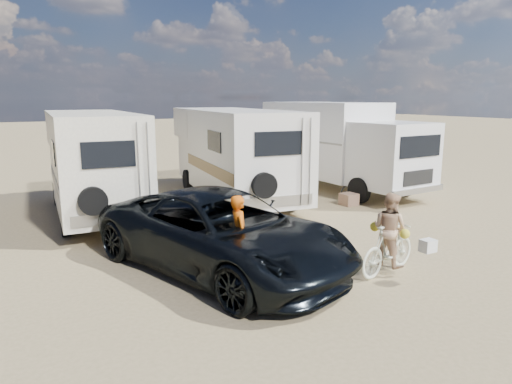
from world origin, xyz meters
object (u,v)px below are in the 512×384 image
box_truck (341,147)px  rider_man (239,243)px  bike_parked (357,187)px  dark_suv (222,232)px  rider_woman (389,238)px  rv_left (94,165)px  rv_main (234,155)px  crate (349,199)px  cooler (240,238)px  bike_man (239,255)px  bike_woman (388,249)px

box_truck → rider_man: 10.02m
bike_parked → dark_suv: bearing=117.4°
dark_suv → rider_man: (0.07, -0.67, -0.05)m
dark_suv → bike_parked: dark_suv is taller
dark_suv → rider_woman: size_ratio=3.91×
rv_left → bike_parked: size_ratio=4.27×
bike_parked → box_truck: bearing=-19.5°
dark_suv → bike_parked: size_ratio=3.90×
rv_left → rider_man: 6.97m
rv_main → crate: 4.24m
rider_woman → dark_suv: bearing=46.1°
rv_left → box_truck: (9.20, -0.34, 0.13)m
rider_man → cooler: rider_man is taller
box_truck → cooler: 8.29m
rv_main → cooler: bearing=-107.7°
rv_main → crate: size_ratio=15.02×
bike_man → crate: bearing=-44.1°
rv_main → bike_man: rv_main is taller
rider_man → bike_parked: rider_man is taller
rv_left → bike_man: size_ratio=3.23×
bike_man → rider_man: (0.00, 0.00, 0.24)m
rider_man → rider_woman: bearing=-99.0°
rv_left → bike_woman: size_ratio=3.73×
dark_suv → bike_woman: 3.44m
rider_man → bike_parked: (7.18, 4.87, -0.37)m
box_truck → dark_suv: 9.65m
box_truck → bike_man: (-7.64, -6.41, -1.16)m
rider_woman → bike_woman: bearing=-0.0°
rv_left → bike_woman: bearing=-58.0°
rv_left → cooler: rv_left is taller
box_truck → crate: 3.15m
box_truck → bike_woman: box_truck is taller
bike_woman → bike_parked: size_ratio=1.15×
rider_woman → bike_parked: size_ratio=1.00×
cooler → crate: size_ratio=1.16×
bike_parked → crate: (-1.02, -0.79, -0.20)m
rv_main → bike_woman: bearing=-85.4°
bike_parked → cooler: 6.98m
rider_woman → crate: bearing=-44.9°
rv_main → rv_left: size_ratio=1.15×
dark_suv → cooler: dark_suv is taller
rv_left → rider_woman: size_ratio=4.28×
rv_main → bike_woman: size_ratio=4.28×
box_truck → bike_man: 10.05m
dark_suv → bike_man: bearing=-102.1°
dark_suv → bike_man: dark_suv is taller
box_truck → dark_suv: bearing=-146.4°
rv_main → bike_man: (-3.15, -6.74, -1.05)m
crate → rv_main: bearing=138.4°
crate → rider_man: bearing=-146.5°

